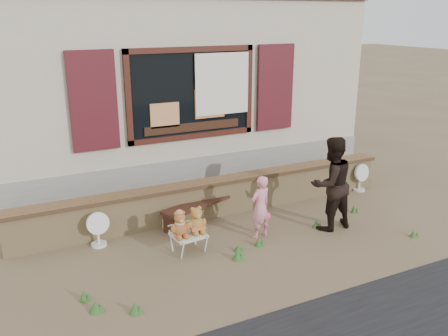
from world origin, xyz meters
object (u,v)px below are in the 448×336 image
bench (200,208)px  folding_chair (188,236)px  child (260,207)px  teddy_bear_right (196,219)px  adult (331,184)px  teddy_bear_left (180,224)px

bench → folding_chair: size_ratio=2.89×
child → teddy_bear_right: bearing=-16.0°
folding_chair → adult: size_ratio=0.33×
folding_chair → teddy_bear_right: bearing=0.0°
bench → teddy_bear_left: size_ratio=3.65×
folding_chair → teddy_bear_left: 0.27m
bench → adult: adult is taller
folding_chair → child: size_ratio=0.50×
teddy_bear_left → adult: bearing=-11.9°
teddy_bear_left → teddy_bear_right: bearing=0.0°
teddy_bear_left → teddy_bear_right: teddy_bear_right is taller
adult → teddy_bear_left: bearing=-7.2°
child → adult: bearing=156.9°
folding_chair → teddy_bear_right: (0.14, 0.02, 0.24)m
folding_chair → adult: adult is taller
teddy_bear_left → child: 1.37m
folding_chair → bench: bearing=50.8°
bench → child: size_ratio=1.44×
bench → adult: 2.25m
adult → bench: bearing=-33.7°
bench → teddy_bear_left: bearing=-147.4°
bench → child: (0.65, -0.94, 0.24)m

